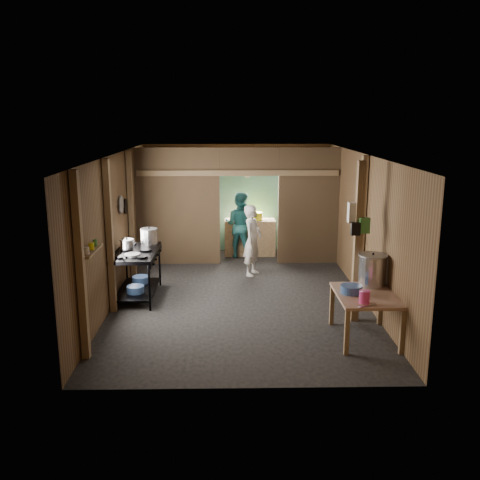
{
  "coord_description": "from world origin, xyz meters",
  "views": [
    {
      "loc": [
        -0.19,
        -9.45,
        3.28
      ],
      "look_at": [
        0.0,
        -0.2,
        1.1
      ],
      "focal_mm": 39.76,
      "sensor_mm": 36.0,
      "label": 1
    }
  ],
  "objects_px": {
    "prep_table": "(365,316)",
    "cook": "(252,240)",
    "yellow_tub": "(256,216)",
    "gas_range": "(137,274)",
    "stock_pot": "(372,271)",
    "pink_bucket": "(364,297)",
    "stove_pot_large": "(149,237)"
  },
  "relations": [
    {
      "from": "gas_range",
      "to": "prep_table",
      "type": "height_order",
      "value": "gas_range"
    },
    {
      "from": "yellow_tub",
      "to": "prep_table",
      "type": "bearing_deg",
      "value": -74.38
    },
    {
      "from": "stove_pot_large",
      "to": "gas_range",
      "type": "bearing_deg",
      "value": -108.67
    },
    {
      "from": "yellow_tub",
      "to": "gas_range",
      "type": "bearing_deg",
      "value": -127.08
    },
    {
      "from": "prep_table",
      "to": "stock_pot",
      "type": "distance_m",
      "value": 0.74
    },
    {
      "from": "gas_range",
      "to": "stock_pot",
      "type": "distance_m",
      "value": 4.21
    },
    {
      "from": "gas_range",
      "to": "stove_pot_large",
      "type": "bearing_deg",
      "value": 71.33
    },
    {
      "from": "pink_bucket",
      "to": "yellow_tub",
      "type": "relative_size",
      "value": 0.55
    },
    {
      "from": "prep_table",
      "to": "yellow_tub",
      "type": "height_order",
      "value": "yellow_tub"
    },
    {
      "from": "gas_range",
      "to": "pink_bucket",
      "type": "height_order",
      "value": "gas_range"
    },
    {
      "from": "stove_pot_large",
      "to": "stock_pot",
      "type": "distance_m",
      "value": 4.23
    },
    {
      "from": "prep_table",
      "to": "yellow_tub",
      "type": "distance_m",
      "value": 5.2
    },
    {
      "from": "prep_table",
      "to": "stock_pot",
      "type": "height_order",
      "value": "stock_pot"
    },
    {
      "from": "gas_range",
      "to": "stove_pot_large",
      "type": "height_order",
      "value": "stove_pot_large"
    },
    {
      "from": "prep_table",
      "to": "cook",
      "type": "distance_m",
      "value": 3.68
    },
    {
      "from": "stock_pot",
      "to": "pink_bucket",
      "type": "distance_m",
      "value": 0.87
    },
    {
      "from": "prep_table",
      "to": "gas_range",
      "type": "bearing_deg",
      "value": 152.72
    },
    {
      "from": "stove_pot_large",
      "to": "pink_bucket",
      "type": "height_order",
      "value": "stove_pot_large"
    },
    {
      "from": "stove_pot_large",
      "to": "stock_pot",
      "type": "relative_size",
      "value": 0.64
    },
    {
      "from": "prep_table",
      "to": "yellow_tub",
      "type": "xyz_separation_m",
      "value": [
        -1.39,
        4.98,
        0.59
      ]
    },
    {
      "from": "pink_bucket",
      "to": "cook",
      "type": "distance_m",
      "value": 3.96
    },
    {
      "from": "prep_table",
      "to": "stove_pot_large",
      "type": "relative_size",
      "value": 3.62
    },
    {
      "from": "prep_table",
      "to": "yellow_tub",
      "type": "bearing_deg",
      "value": 105.62
    },
    {
      "from": "stock_pot",
      "to": "pink_bucket",
      "type": "xyz_separation_m",
      "value": [
        -0.31,
        -0.79,
        -0.15
      ]
    },
    {
      "from": "prep_table",
      "to": "stock_pot",
      "type": "relative_size",
      "value": 2.31
    },
    {
      "from": "gas_range",
      "to": "stock_pot",
      "type": "height_order",
      "value": "stock_pot"
    },
    {
      "from": "prep_table",
      "to": "stove_pot_large",
      "type": "bearing_deg",
      "value": 145.68
    },
    {
      "from": "stock_pot",
      "to": "pink_bucket",
      "type": "relative_size",
      "value": 2.85
    },
    {
      "from": "pink_bucket",
      "to": "stock_pot",
      "type": "bearing_deg",
      "value": 68.4
    },
    {
      "from": "gas_range",
      "to": "pink_bucket",
      "type": "xyz_separation_m",
      "value": [
        3.58,
        -2.3,
        0.35
      ]
    },
    {
      "from": "gas_range",
      "to": "prep_table",
      "type": "relative_size",
      "value": 1.26
    },
    {
      "from": "stove_pot_large",
      "to": "cook",
      "type": "height_order",
      "value": "cook"
    }
  ]
}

